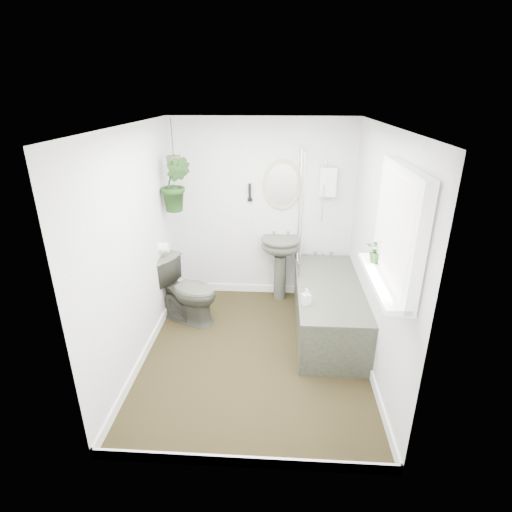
{
  "coord_description": "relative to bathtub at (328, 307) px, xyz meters",
  "views": [
    {
      "loc": [
        0.22,
        -3.51,
        2.58
      ],
      "look_at": [
        0.0,
        0.15,
        1.05
      ],
      "focal_mm": 28.0,
      "sensor_mm": 36.0,
      "label": 1
    }
  ],
  "objects": [
    {
      "name": "floor",
      "position": [
        -0.8,
        -0.5,
        -0.3
      ],
      "size": [
        2.3,
        2.8,
        0.02
      ],
      "primitive_type": "cube",
      "color": "black",
      "rests_on": "ground"
    },
    {
      "name": "ceiling",
      "position": [
        -0.8,
        -0.5,
        2.02
      ],
      "size": [
        2.3,
        2.8,
        0.02
      ],
      "primitive_type": "cube",
      "color": "white",
      "rests_on": "ground"
    },
    {
      "name": "wall_back",
      "position": [
        -0.8,
        0.91,
        0.86
      ],
      "size": [
        2.3,
        0.02,
        2.3
      ],
      "primitive_type": "cube",
      "color": "silver",
      "rests_on": "ground"
    },
    {
      "name": "wall_front",
      "position": [
        -0.8,
        -1.91,
        0.86
      ],
      "size": [
        2.3,
        0.02,
        2.3
      ],
      "primitive_type": "cube",
      "color": "silver",
      "rests_on": "ground"
    },
    {
      "name": "wall_left",
      "position": [
        -1.96,
        -0.5,
        0.86
      ],
      "size": [
        0.02,
        2.8,
        2.3
      ],
      "primitive_type": "cube",
      "color": "silver",
      "rests_on": "ground"
    },
    {
      "name": "wall_right",
      "position": [
        0.36,
        -0.5,
        0.86
      ],
      "size": [
        0.02,
        2.8,
        2.3
      ],
      "primitive_type": "cube",
      "color": "silver",
      "rests_on": "ground"
    },
    {
      "name": "skirting",
      "position": [
        -0.8,
        -0.5,
        -0.24
      ],
      "size": [
        2.3,
        2.8,
        0.1
      ],
      "primitive_type": "cube",
      "color": "white",
      "rests_on": "floor"
    },
    {
      "name": "bathtub",
      "position": [
        0.0,
        0.0,
        0.0
      ],
      "size": [
        0.72,
        1.72,
        0.58
      ],
      "primitive_type": null,
      "color": "#424439",
      "rests_on": "floor"
    },
    {
      "name": "bath_screen",
      "position": [
        -0.33,
        0.49,
        0.99
      ],
      "size": [
        0.04,
        0.72,
        1.4
      ],
      "primitive_type": null,
      "color": "silver",
      "rests_on": "bathtub"
    },
    {
      "name": "shower_box",
      "position": [
        0.0,
        0.84,
        1.26
      ],
      "size": [
        0.2,
        0.1,
        0.35
      ],
      "primitive_type": "cube",
      "color": "white",
      "rests_on": "wall_back"
    },
    {
      "name": "oval_mirror",
      "position": [
        -0.55,
        0.87,
        1.21
      ],
      "size": [
        0.46,
        0.03,
        0.62
      ],
      "primitive_type": "ellipsoid",
      "color": "tan",
      "rests_on": "wall_back"
    },
    {
      "name": "wall_sconce",
      "position": [
        -0.95,
        0.86,
        1.11
      ],
      "size": [
        0.04,
        0.04,
        0.22
      ],
      "primitive_type": "cylinder",
      "color": "black",
      "rests_on": "wall_back"
    },
    {
      "name": "toilet_roll_holder",
      "position": [
        -1.9,
        0.2,
        0.61
      ],
      "size": [
        0.11,
        0.11,
        0.11
      ],
      "primitive_type": "cylinder",
      "rotation": [
        0.0,
        1.57,
        0.0
      ],
      "color": "white",
      "rests_on": "wall_left"
    },
    {
      "name": "window_recess",
      "position": [
        0.29,
        -1.2,
        1.36
      ],
      "size": [
        0.08,
        1.0,
        0.9
      ],
      "primitive_type": "cube",
      "color": "white",
      "rests_on": "wall_right"
    },
    {
      "name": "window_sill",
      "position": [
        0.22,
        -1.2,
        0.94
      ],
      "size": [
        0.18,
        1.0,
        0.04
      ],
      "primitive_type": "cube",
      "color": "white",
      "rests_on": "wall_right"
    },
    {
      "name": "window_blinds",
      "position": [
        0.24,
        -1.2,
        1.36
      ],
      "size": [
        0.01,
        0.86,
        0.76
      ],
      "primitive_type": "cube",
      "color": "white",
      "rests_on": "wall_right"
    },
    {
      "name": "toilet",
      "position": [
        -1.65,
        0.13,
        0.1
      ],
      "size": [
        0.88,
        0.71,
        0.78
      ],
      "primitive_type": "imported",
      "rotation": [
        0.0,
        0.0,
        1.15
      ],
      "color": "#424439",
      "rests_on": "floor"
    },
    {
      "name": "pedestal_sink",
      "position": [
        -0.55,
        0.74,
        0.13
      ],
      "size": [
        0.52,
        0.45,
        0.85
      ],
      "primitive_type": null,
      "rotation": [
        0.0,
        0.0,
        -0.05
      ],
      "color": "#424439",
      "rests_on": "floor"
    },
    {
      "name": "sill_plant",
      "position": [
        0.25,
        -0.9,
        1.07
      ],
      "size": [
        0.24,
        0.23,
        0.22
      ],
      "primitive_type": "imported",
      "rotation": [
        0.0,
        0.0,
        -0.33
      ],
      "color": "black",
      "rests_on": "window_sill"
    },
    {
      "name": "hanging_plant",
      "position": [
        -1.77,
        0.45,
        1.29
      ],
      "size": [
        0.37,
        0.31,
        0.64
      ],
      "primitive_type": "imported",
      "rotation": [
        0.0,
        0.0,
        0.09
      ],
      "color": "black",
      "rests_on": "ceiling"
    },
    {
      "name": "soap_bottle",
      "position": [
        -0.29,
        -0.46,
        0.38
      ],
      "size": [
        0.1,
        0.1,
        0.17
      ],
      "primitive_type": "imported",
      "rotation": [
        0.0,
        0.0,
        0.41
      ],
      "color": "#2A2727",
      "rests_on": "bathtub"
    },
    {
      "name": "hanging_pot",
      "position": [
        -1.77,
        0.45,
        1.55
      ],
      "size": [
        0.16,
        0.16,
        0.12
      ],
      "primitive_type": "cylinder",
      "color": "#4E4434",
      "rests_on": "ceiling"
    }
  ]
}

